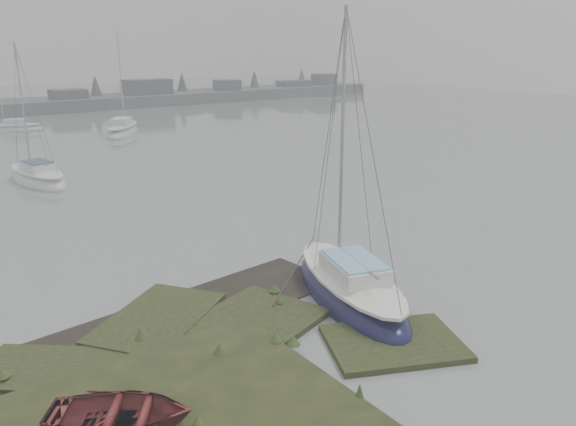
{
  "coord_description": "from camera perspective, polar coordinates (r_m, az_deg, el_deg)",
  "views": [
    {
      "loc": [
        -9.72,
        -9.49,
        7.74
      ],
      "look_at": [
        2.01,
        6.25,
        1.8
      ],
      "focal_mm": 35.0,
      "sensor_mm": 36.0,
      "label": 1
    }
  ],
  "objects": [
    {
      "name": "sailboat_far_b",
      "position": [
        52.4,
        -16.47,
        7.99
      ],
      "size": [
        5.76,
        6.79,
        9.55
      ],
      "rotation": [
        0.0,
        0.0,
        -0.62
      ],
      "color": "#B2B6BD",
      "rests_on": "ground"
    },
    {
      "name": "sailboat_far_c",
      "position": [
        57.82,
        -26.15,
        7.67
      ],
      "size": [
        5.4,
        3.36,
        7.24
      ],
      "rotation": [
        0.0,
        0.0,
        1.22
      ],
      "color": "#9DA3A6",
      "rests_on": "ground"
    },
    {
      "name": "far_shoreline",
      "position": [
        80.5,
        -9.74,
        11.69
      ],
      "size": [
        60.0,
        8.0,
        4.15
      ],
      "color": "#4C4F51",
      "rests_on": "ground"
    },
    {
      "name": "ground",
      "position": [
        41.4,
        -22.52,
        4.78
      ],
      "size": [
        160.0,
        160.0,
        0.0
      ],
      "primitive_type": "plane",
      "color": "slate",
      "rests_on": "ground"
    },
    {
      "name": "sailboat_main",
      "position": [
        17.91,
        6.28,
        -7.84
      ],
      "size": [
        4.17,
        7.08,
        9.5
      ],
      "rotation": [
        0.0,
        0.0,
        -0.31
      ],
      "color": "#0F1033",
      "rests_on": "ground"
    },
    {
      "name": "dinghy",
      "position": [
        12.6,
        -16.68,
        -18.91
      ],
      "size": [
        3.61,
        3.43,
        0.61
      ],
      "primitive_type": "imported",
      "rotation": [
        0.0,
        0.0,
        0.94
      ],
      "color": "maroon",
      "rests_on": "marsh_bank"
    },
    {
      "name": "sailboat_white",
      "position": [
        35.53,
        -24.07,
        3.21
      ],
      "size": [
        2.9,
        6.24,
        8.47
      ],
      "rotation": [
        0.0,
        0.0,
        0.16
      ],
      "color": "silver",
      "rests_on": "ground"
    }
  ]
}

